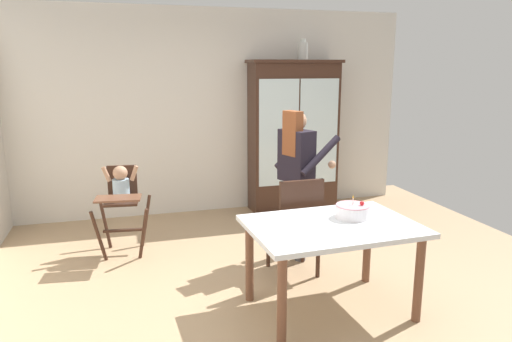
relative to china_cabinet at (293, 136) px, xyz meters
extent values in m
plane|color=tan|center=(-1.03, -2.37, -1.02)|extent=(6.24, 6.24, 0.00)
cube|color=beige|center=(-1.03, 0.26, 0.33)|extent=(5.32, 0.06, 2.70)
cube|color=#382116|center=(0.00, 0.00, -0.03)|extent=(1.18, 0.42, 2.00)
cube|color=#382116|center=(0.00, 0.00, 0.99)|extent=(1.24, 0.48, 0.04)
cube|color=silver|center=(-0.28, -0.21, 0.07)|extent=(0.54, 0.01, 1.40)
cube|color=silver|center=(0.28, -0.21, 0.07)|extent=(0.54, 0.01, 1.40)
cube|color=#382116|center=(0.00, 0.00, 0.07)|extent=(1.10, 0.36, 0.02)
cylinder|color=#B2B7B2|center=(0.12, 0.00, 1.12)|extent=(0.13, 0.13, 0.22)
cylinder|color=#B2B7B2|center=(0.12, 0.00, 1.26)|extent=(0.07, 0.07, 0.05)
cylinder|color=#382116|center=(-2.54, -1.24, -0.74)|extent=(0.15, 0.13, 0.56)
cylinder|color=#382116|center=(-2.10, -1.29, -0.74)|extent=(0.13, 0.15, 0.56)
cylinder|color=#382116|center=(-2.49, -0.80, -0.74)|extent=(0.13, 0.15, 0.56)
cylinder|color=#382116|center=(-2.05, -0.86, -0.74)|extent=(0.15, 0.13, 0.56)
cube|color=#382116|center=(-2.30, -1.05, -0.77)|extent=(0.42, 0.09, 0.02)
cube|color=#382116|center=(-2.30, -1.05, -0.45)|extent=(0.38, 0.38, 0.02)
cube|color=#382116|center=(-2.28, -0.90, -0.27)|extent=(0.31, 0.07, 0.34)
cube|color=brown|center=(-2.33, -1.32, -0.34)|extent=(0.47, 0.29, 0.02)
cylinder|color=#9EBCD1|center=(-2.29, -1.03, -0.33)|extent=(0.17, 0.17, 0.22)
sphere|color=tan|center=(-2.29, -1.03, -0.15)|extent=(0.15, 0.15, 0.15)
cylinder|color=tan|center=(-2.43, -1.01, -0.16)|extent=(0.10, 0.06, 0.17)
cylinder|color=tan|center=(-2.15, -1.05, -0.16)|extent=(0.10, 0.06, 0.17)
cylinder|color=#47474C|center=(-0.56, -1.75, -0.61)|extent=(0.11, 0.11, 0.82)
cylinder|color=#47474C|center=(-0.62, -1.59, -0.61)|extent=(0.11, 0.11, 0.82)
cube|color=black|center=(-0.59, -1.67, 0.06)|extent=(0.31, 0.41, 0.52)
cube|color=white|center=(-0.49, -1.63, 0.06)|extent=(0.03, 0.06, 0.49)
sphere|color=tan|center=(-0.59, -1.67, 0.41)|extent=(0.19, 0.19, 0.19)
cube|color=brown|center=(-0.64, -1.69, 0.29)|extent=(0.16, 0.22, 0.44)
cylinder|color=black|center=(-0.39, -1.81, 0.07)|extent=(0.49, 0.23, 0.37)
sphere|color=tan|center=(-0.24, -1.76, -0.04)|extent=(0.08, 0.08, 0.08)
cylinder|color=black|center=(-0.53, -1.43, 0.07)|extent=(0.49, 0.23, 0.37)
sphere|color=tan|center=(-0.38, -1.38, -0.04)|extent=(0.08, 0.08, 0.08)
cube|color=silver|center=(-0.71, -2.77, -0.30)|extent=(1.35, 0.98, 0.04)
cylinder|color=brown|center=(-1.26, -3.17, -0.67)|extent=(0.07, 0.07, 0.70)
cylinder|color=brown|center=(-0.12, -3.12, -0.67)|extent=(0.07, 0.07, 0.70)
cylinder|color=brown|center=(-1.29, -2.43, -0.67)|extent=(0.07, 0.07, 0.70)
cylinder|color=brown|center=(-0.16, -2.38, -0.67)|extent=(0.07, 0.07, 0.70)
cylinder|color=white|center=(-0.48, -2.67, -0.23)|extent=(0.28, 0.28, 0.10)
cylinder|color=pink|center=(-0.48, -2.67, -0.18)|extent=(0.27, 0.27, 0.01)
cylinder|color=#F2E5CC|center=(-0.48, -2.67, -0.15)|extent=(0.01, 0.01, 0.06)
cone|color=yellow|center=(-0.48, -2.67, -0.10)|extent=(0.02, 0.02, 0.02)
sphere|color=red|center=(-0.41, -2.70, -0.16)|extent=(0.04, 0.04, 0.04)
cylinder|color=#382116|center=(-0.56, -1.80, -0.80)|extent=(0.04, 0.04, 0.45)
cylinder|color=#382116|center=(-0.93, -1.81, -0.80)|extent=(0.04, 0.04, 0.45)
cylinder|color=#382116|center=(-0.55, -2.17, -0.80)|extent=(0.04, 0.04, 0.45)
cylinder|color=#382116|center=(-0.92, -2.18, -0.80)|extent=(0.04, 0.04, 0.45)
cube|color=brown|center=(-0.74, -1.99, -0.56)|extent=(0.45, 0.45, 0.03)
cube|color=#382116|center=(-0.74, -2.19, -0.30)|extent=(0.42, 0.05, 0.48)
cylinder|color=#382116|center=(-0.55, -2.19, -0.30)|extent=(0.03, 0.03, 0.48)
cylinder|color=#382116|center=(-0.93, -2.19, -0.30)|extent=(0.03, 0.03, 0.48)
camera|label=1|loc=(-2.27, -6.01, 0.93)|focal=33.18mm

